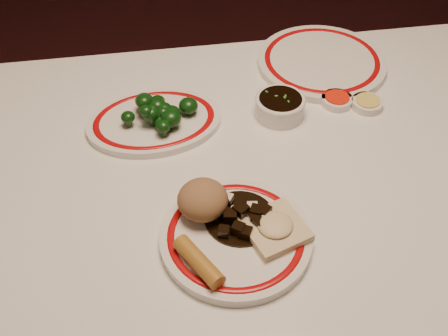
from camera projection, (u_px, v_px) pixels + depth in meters
dining_table at (259, 214)px, 1.07m from camera, size 1.20×0.90×0.75m
main_plate at (236, 238)px, 0.90m from camera, size 0.26×0.26×0.02m
rice_mound at (203, 200)px, 0.91m from camera, size 0.08×0.08×0.06m
spring_roll at (199, 262)px, 0.84m from camera, size 0.07×0.10×0.03m
fried_wonton at (275, 228)px, 0.89m from camera, size 0.12×0.12×0.03m
stirfry_heap at (240, 216)px, 0.91m from camera, size 0.12×0.12×0.03m
broccoli_plate at (154, 121)px, 1.11m from camera, size 0.28×0.25×0.02m
broccoli_pile at (159, 111)px, 1.08m from camera, size 0.15×0.11×0.05m
soy_bowl at (280, 107)px, 1.12m from camera, size 0.10×0.10×0.04m
sweet_sour_dish at (337, 100)px, 1.15m from camera, size 0.06×0.06×0.02m
mustard_dish at (367, 104)px, 1.15m from camera, size 0.06×0.06×0.02m
far_plate at (322, 62)px, 1.25m from camera, size 0.36×0.36×0.02m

